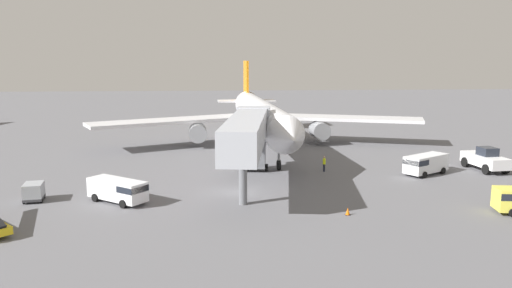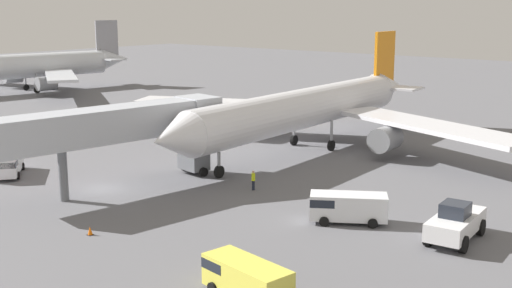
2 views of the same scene
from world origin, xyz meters
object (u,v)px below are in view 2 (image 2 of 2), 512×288
service_van_mid_center (346,206)px  airplane_background (27,66)px  service_van_near_right (245,277)px  pushback_tug (456,223)px  safety_cone_alpha (90,231)px  airplane_at_gate (311,108)px  service_van_near_left (8,163)px  jet_bridge (126,126)px  ground_crew_worker_foreground (253,180)px

service_van_mid_center → airplane_background: bearing=162.3°
service_van_near_right → pushback_tug: bearing=71.6°
service_van_mid_center → safety_cone_alpha: 17.45m
airplane_at_gate → safety_cone_alpha: 31.81m
service_van_near_right → service_van_near_left: size_ratio=0.97×
jet_bridge → service_van_near_left: 12.71m
pushback_tug → ground_crew_worker_foreground: 17.63m
service_van_near_right → safety_cone_alpha: bearing=176.6°
safety_cone_alpha → airplane_background: 78.77m
jet_bridge → pushback_tug: 26.96m
jet_bridge → service_van_near_left: bearing=-159.4°
pushback_tug → airplane_background: (-87.69, 24.32, 3.26)m
jet_bridge → service_van_mid_center: (18.84, 3.61, -4.01)m
ground_crew_worker_foreground → safety_cone_alpha: ground_crew_worker_foreground is taller
airplane_at_gate → pushback_tug: size_ratio=7.81×
service_van_near_left → ground_crew_worker_foreground: 22.31m
service_van_near_right → airplane_background: (-82.67, 39.36, 3.31)m
jet_bridge → pushback_tug: size_ratio=3.35×
pushback_tug → ground_crew_worker_foreground: bearing=176.9°
airplane_background → airplane_at_gate: bearing=-6.4°
service_van_mid_center → airplane_background: 84.38m
ground_crew_worker_foreground → service_van_near_left: bearing=-153.0°
airplane_at_gate → service_van_near_left: airplane_at_gate is taller
service_van_mid_center → ground_crew_worker_foreground: bearing=167.4°
airplane_at_gate → safety_cone_alpha: airplane_at_gate is taller
service_van_near_left → airplane_at_gate: bearing=61.3°
pushback_tug → service_van_near_left: pushback_tug is taller
service_van_near_left → ground_crew_worker_foreground: bearing=27.0°
service_van_near_right → ground_crew_worker_foreground: service_van_near_right is taller
service_van_near_left → ground_crew_worker_foreground: service_van_near_left is taller
pushback_tug → service_van_near_left: bearing=-166.2°
service_van_near_right → service_van_near_left: (-32.45, 5.86, -0.03)m
service_van_mid_center → airplane_at_gate: bearing=130.5°
service_van_near_right → ground_crew_worker_foreground: size_ratio=3.26×
jet_bridge → ground_crew_worker_foreground: (8.60, 5.90, -4.31)m
airplane_at_gate → service_van_mid_center: (15.72, -18.43, -3.17)m
pushback_tug → airplane_at_gate: bearing=143.5°
service_van_near_left → service_van_mid_center: 31.12m
ground_crew_worker_foreground → airplane_background: bearing=161.6°
service_van_mid_center → ground_crew_worker_foreground: service_van_mid_center is taller
service_van_near_right → airplane_background: 91.62m
service_van_mid_center → airplane_background: airplane_background is taller
ground_crew_worker_foreground → service_van_mid_center: bearing=-12.6°
safety_cone_alpha → airplane_background: size_ratio=0.01×
ground_crew_worker_foreground → safety_cone_alpha: size_ratio=2.82×
airplane_at_gate → service_van_mid_center: airplane_at_gate is taller
service_van_near_left → safety_cone_alpha: (18.37, -5.02, -0.84)m
service_van_mid_center → safety_cone_alpha: service_van_mid_center is taller
jet_bridge → safety_cone_alpha: bearing=-52.5°
pushback_tug → service_van_mid_center: size_ratio=1.09×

